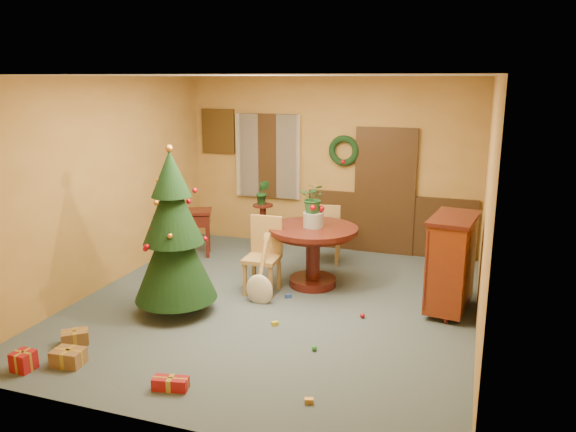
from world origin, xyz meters
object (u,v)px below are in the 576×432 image
at_px(writing_desk, 185,222).
at_px(sideboard, 451,261).
at_px(chair_near, 264,252).
at_px(christmas_tree, 174,235).
at_px(dining_table, 313,245).

bearing_deg(writing_desk, sideboard, -12.56).
relative_size(chair_near, christmas_tree, 0.49).
height_order(chair_near, christmas_tree, christmas_tree).
distance_m(christmas_tree, sideboard, 3.45).
bearing_deg(sideboard, chair_near, -177.60).
bearing_deg(dining_table, chair_near, -145.16).
bearing_deg(writing_desk, dining_table, -15.19).
distance_m(chair_near, writing_desk, 2.09).
relative_size(dining_table, writing_desk, 1.29).
height_order(christmas_tree, sideboard, christmas_tree).
xyz_separation_m(dining_table, writing_desk, (-2.39, 0.65, -0.02)).
relative_size(christmas_tree, writing_desk, 2.18).
distance_m(dining_table, sideboard, 1.90).
xyz_separation_m(chair_near, writing_desk, (-1.80, 1.05, 0.02)).
relative_size(chair_near, sideboard, 0.84).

